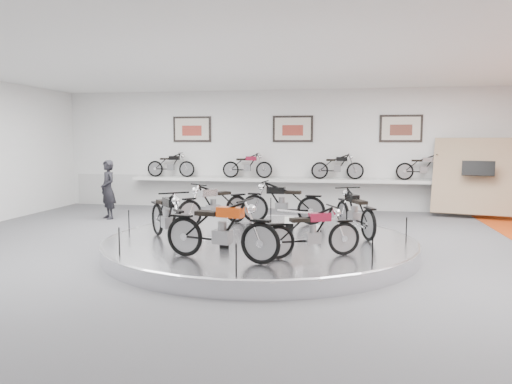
% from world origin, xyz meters
% --- Properties ---
extents(floor, '(16.00, 16.00, 0.00)m').
position_xyz_m(floor, '(0.00, 0.00, 0.00)').
color(floor, '#4F4E51').
rests_on(floor, ground).
extents(ceiling, '(16.00, 16.00, 0.00)m').
position_xyz_m(ceiling, '(0.00, 0.00, 4.00)').
color(ceiling, white).
rests_on(ceiling, wall_back).
extents(wall_back, '(16.00, 0.00, 16.00)m').
position_xyz_m(wall_back, '(0.00, 7.00, 2.00)').
color(wall_back, white).
rests_on(wall_back, floor).
extents(wall_front, '(16.00, 0.00, 16.00)m').
position_xyz_m(wall_front, '(0.00, -7.00, 2.00)').
color(wall_front, white).
rests_on(wall_front, floor).
extents(dado_band, '(15.68, 0.04, 1.10)m').
position_xyz_m(dado_band, '(0.00, 6.98, 0.55)').
color(dado_band, '#BCBCBA').
rests_on(dado_band, floor).
extents(display_platform, '(6.40, 6.40, 0.30)m').
position_xyz_m(display_platform, '(0.00, 0.30, 0.15)').
color(display_platform, silver).
rests_on(display_platform, floor).
extents(platform_rim, '(6.40, 6.40, 0.10)m').
position_xyz_m(platform_rim, '(0.00, 0.30, 0.27)').
color(platform_rim, '#B2B2BA').
rests_on(platform_rim, display_platform).
extents(shelf, '(11.00, 0.55, 0.10)m').
position_xyz_m(shelf, '(0.00, 6.70, 1.00)').
color(shelf, silver).
rests_on(shelf, wall_back).
extents(poster_left, '(1.35, 0.06, 0.88)m').
position_xyz_m(poster_left, '(-3.50, 6.96, 2.70)').
color(poster_left, beige).
rests_on(poster_left, wall_back).
extents(poster_center, '(1.35, 0.06, 0.88)m').
position_xyz_m(poster_center, '(0.00, 6.96, 2.70)').
color(poster_center, beige).
rests_on(poster_center, wall_back).
extents(poster_right, '(1.35, 0.06, 0.88)m').
position_xyz_m(poster_right, '(3.50, 6.96, 2.70)').
color(poster_right, beige).
rests_on(poster_right, wall_back).
extents(display_panel, '(2.56, 1.52, 2.30)m').
position_xyz_m(display_panel, '(5.60, 6.10, 1.25)').
color(display_panel, '#9F8163').
rests_on(display_panel, floor).
extents(shelf_bike_a, '(1.22, 0.43, 0.73)m').
position_xyz_m(shelf_bike_a, '(-4.20, 6.70, 1.42)').
color(shelf_bike_a, black).
rests_on(shelf_bike_a, shelf).
extents(shelf_bike_b, '(1.22, 0.43, 0.73)m').
position_xyz_m(shelf_bike_b, '(-1.50, 6.70, 1.42)').
color(shelf_bike_b, maroon).
rests_on(shelf_bike_b, shelf).
extents(shelf_bike_c, '(1.22, 0.43, 0.73)m').
position_xyz_m(shelf_bike_c, '(1.50, 6.70, 1.42)').
color(shelf_bike_c, black).
rests_on(shelf_bike_c, shelf).
extents(shelf_bike_d, '(1.22, 0.43, 0.73)m').
position_xyz_m(shelf_bike_d, '(4.20, 6.70, 1.42)').
color(shelf_bike_d, '#A8A8AD').
rests_on(shelf_bike_d, shelf).
extents(bike_a, '(1.21, 1.80, 1.00)m').
position_xyz_m(bike_a, '(1.95, 1.00, 0.80)').
color(bike_a, black).
rests_on(bike_a, display_platform).
extents(bike_b, '(1.82, 0.79, 1.04)m').
position_xyz_m(bike_b, '(0.24, 2.19, 0.82)').
color(bike_b, black).
rests_on(bike_b, display_platform).
extents(bike_c, '(1.58, 1.75, 1.03)m').
position_xyz_m(bike_c, '(-1.32, 1.58, 0.81)').
color(bike_c, '#A8A8AD').
rests_on(bike_c, display_platform).
extents(bike_d, '(1.58, 1.79, 1.04)m').
position_xyz_m(bike_d, '(-1.77, -0.36, 0.82)').
color(bike_d, black).
rests_on(bike_d, display_platform).
extents(bike_e, '(1.92, 1.06, 1.07)m').
position_xyz_m(bike_e, '(-0.33, -1.71, 0.83)').
color(bike_e, '#C73E0C').
rests_on(bike_e, display_platform).
extents(bike_f, '(1.62, 1.13, 0.90)m').
position_xyz_m(bike_f, '(1.16, -1.23, 0.75)').
color(bike_f, maroon).
rests_on(bike_f, display_platform).
extents(visitor, '(0.75, 0.74, 1.74)m').
position_xyz_m(visitor, '(-5.16, 3.90, 0.87)').
color(visitor, black).
rests_on(visitor, floor).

